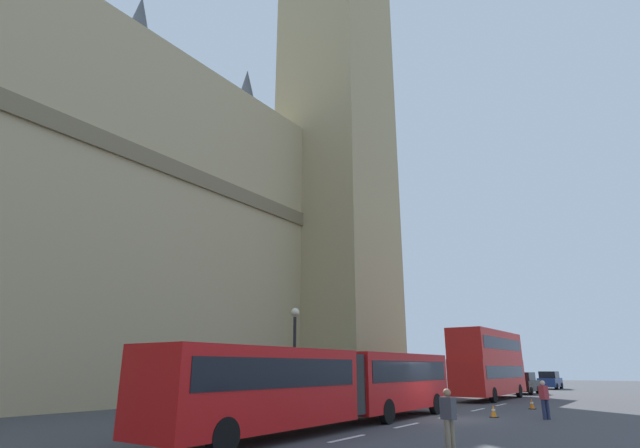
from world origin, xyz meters
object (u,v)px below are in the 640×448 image
street_lamp (294,351)px  sedan_lead (524,383)px  clock_tower (336,23)px  pedestrian_by_kerb (544,398)px  traffic_cone_middle (532,404)px  double_decker_bus (488,361)px  sedan_trailing (550,380)px  traffic_cone_west (494,411)px  pedestrian_near_cones (449,418)px  articulated_bus (336,381)px

street_lamp → sedan_lead: bearing=-9.8°
clock_tower → pedestrian_by_kerb: bearing=-124.7°
street_lamp → traffic_cone_middle: bearing=-39.9°
double_decker_bus → sedan_lead: size_ratio=2.48×
clock_tower → pedestrian_by_kerb: (-13.99, -20.20, -39.51)m
traffic_cone_middle → street_lamp: street_lamp is taller
sedan_trailing → traffic_cone_west: size_ratio=7.59×
traffic_cone_middle → sedan_lead: bearing=14.0°
double_decker_bus → pedestrian_by_kerb: (-13.04, -6.21, -1.80)m
double_decker_bus → traffic_cone_middle: double_decker_bus is taller
clock_tower → pedestrian_near_cones: 50.84m
clock_tower → articulated_bus: (-21.94, -13.99, -38.68)m
sedan_trailing → traffic_cone_west: 35.38m
traffic_cone_middle → pedestrian_near_cones: 16.86m
sedan_lead → street_lamp: (-27.30, 4.71, 2.14)m
traffic_cone_west → street_lamp: street_lamp is taller
clock_tower → street_lamp: bearing=-153.4°
traffic_cone_middle → traffic_cone_west: bearing=176.1°
double_decker_bus → traffic_cone_west: size_ratio=18.81×
clock_tower → street_lamp: clock_tower is taller
double_decker_bus → pedestrian_by_kerb: double_decker_bus is taller
sedan_trailing → street_lamp: bearing=173.4°
articulated_bus → pedestrian_near_cones: size_ratio=10.58×
sedan_trailing → traffic_cone_west: bearing=-173.7°
clock_tower → sedan_trailing: clock_tower is taller
traffic_cone_west → traffic_cone_middle: size_ratio=1.00×
clock_tower → sedan_lead: (8.35, -14.20, -39.51)m
street_lamp → pedestrian_by_kerb: 12.00m
clock_tower → articulated_bus: clock_tower is taller
pedestrian_by_kerb → double_decker_bus: bearing=25.5°
clock_tower → pedestrian_by_kerb: clock_tower is taller
articulated_bus → pedestrian_near_cones: (-3.16, -5.84, -0.83)m
street_lamp → pedestrian_by_kerb: bearing=-65.2°
street_lamp → pedestrian_near_cones: (-6.16, -10.35, -2.14)m
articulated_bus → sedan_trailing: bearing=-0.1°
pedestrian_near_cones → double_decker_bus: bearing=13.6°
sedan_lead → traffic_cone_west: size_ratio=7.59×
clock_tower → sedan_lead: size_ratio=17.51×
street_lamp → pedestrian_by_kerb: size_ratio=3.12×
sedan_lead → double_decker_bus: bearing=178.7°
clock_tower → pedestrian_near_cones: (-25.11, -19.83, -39.51)m
sedan_lead → clock_tower: bearing=120.5°
articulated_bus → traffic_cone_west: articulated_bus is taller
clock_tower → articulated_bus: 46.62m
sedan_lead → traffic_cone_middle: 17.20m
traffic_cone_middle → double_decker_bus: bearing=30.7°
articulated_bus → pedestrian_by_kerb: articulated_bus is taller
double_decker_bus → pedestrian_near_cones: 24.92m
traffic_cone_middle → pedestrian_by_kerb: bearing=-162.1°
articulated_bus → sedan_trailing: (42.71, -0.10, -0.83)m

